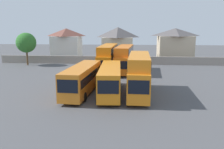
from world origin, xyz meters
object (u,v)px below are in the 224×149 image
at_px(bus_1, 82,78).
at_px(bus_3, 139,73).
at_px(tree_left_of_lot, 26,43).
at_px(house_terrace_right, 175,44).
at_px(bus_2, 110,78).
at_px(house_terrace_left, 67,44).
at_px(house_terrace_centre, 118,44).
at_px(bus_5, 124,58).
at_px(bus_4, 108,57).

relative_size(bus_1, bus_3, 1.09).
bearing_deg(tree_left_of_lot, house_terrace_right, 15.67).
height_order(bus_3, tree_left_of_lot, tree_left_of_lot).
bearing_deg(bus_2, house_terrace_left, -158.76).
relative_size(bus_2, house_terrace_right, 1.34).
distance_m(bus_2, house_terrace_left, 35.01).
height_order(house_terrace_left, tree_left_of_lot, house_terrace_left).
bearing_deg(bus_1, bus_2, 93.37).
xyz_separation_m(bus_2, bus_3, (3.54, -0.26, 0.83)).
bearing_deg(bus_2, house_terrace_centre, 178.69).
bearing_deg(tree_left_of_lot, house_terrace_centre, 25.35).
height_order(bus_2, house_terrace_centre, house_terrace_centre).
distance_m(bus_5, house_terrace_left, 22.98).
bearing_deg(house_terrace_centre, tree_left_of_lot, -154.65).
xyz_separation_m(bus_1, bus_3, (7.09, -0.27, 0.82)).
distance_m(bus_1, house_terrace_left, 33.71).
bearing_deg(bus_3, bus_4, -158.70).
height_order(house_terrace_centre, house_terrace_right, house_terrace_centre).
distance_m(bus_2, bus_5, 15.11).
xyz_separation_m(bus_1, house_terrace_left, (-10.71, 31.89, 2.12)).
bearing_deg(house_terrace_right, bus_1, -118.45).
distance_m(bus_3, bus_5, 15.46).
distance_m(bus_4, bus_5, 3.06).
relative_size(bus_3, bus_4, 0.89).
bearing_deg(bus_5, bus_1, -13.06).
height_order(bus_3, house_terrace_right, house_terrace_right).
height_order(bus_4, house_terrace_left, house_terrace_left).
xyz_separation_m(bus_4, tree_left_of_lot, (-18.70, 6.68, 2.14)).
relative_size(bus_5, tree_left_of_lot, 1.58).
bearing_deg(bus_5, bus_3, 13.16).
xyz_separation_m(bus_3, bus_4, (-5.32, 15.28, 0.01)).
relative_size(house_terrace_left, house_terrace_centre, 0.96).
bearing_deg(house_terrace_centre, bus_4, -93.40).
bearing_deg(bus_4, tree_left_of_lot, -107.42).
bearing_deg(bus_5, house_terrace_centre, -167.70).
relative_size(house_terrace_right, tree_left_of_lot, 1.20).
distance_m(bus_3, house_terrace_right, 32.96).
bearing_deg(tree_left_of_lot, bus_2, -46.65).
bearing_deg(bus_1, house_terrace_right, 155.11).
xyz_separation_m(house_terrace_left, tree_left_of_lot, (-6.22, -10.21, 0.86)).
bearing_deg(bus_1, bus_3, 91.37).
height_order(bus_2, bus_3, bus_3).
bearing_deg(house_terrace_centre, bus_3, -82.04).
height_order(bus_4, house_terrace_right, house_terrace_right).
bearing_deg(bus_3, house_terrace_left, -148.94).
relative_size(bus_3, house_terrace_right, 1.24).
relative_size(bus_1, house_terrace_right, 1.35).
relative_size(bus_1, bus_5, 1.03).
xyz_separation_m(bus_1, bus_5, (4.83, 15.02, 0.75)).
relative_size(bus_5, house_terrace_centre, 1.35).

